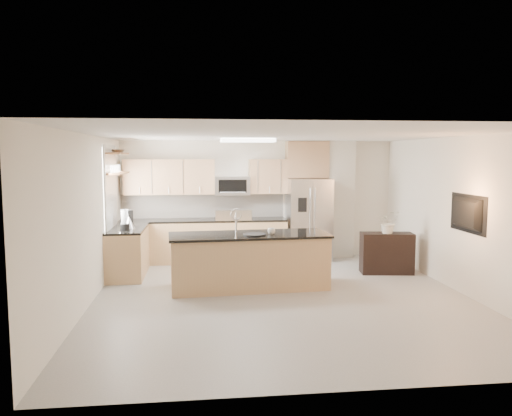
{
  "coord_description": "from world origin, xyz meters",
  "views": [
    {
      "loc": [
        -1.32,
        -7.74,
        2.28
      ],
      "look_at": [
        -0.28,
        1.3,
        1.32
      ],
      "focal_mm": 35.0,
      "sensor_mm": 36.0,
      "label": 1
    }
  ],
  "objects": [
    {
      "name": "credenza",
      "position": [
        2.29,
        1.43,
        0.39
      ],
      "size": [
        1.03,
        0.54,
        0.79
      ],
      "primitive_type": "cube",
      "rotation": [
        0.0,
        0.0,
        -0.13
      ],
      "color": "black",
      "rests_on": "floor"
    },
    {
      "name": "wall_left",
      "position": [
        -3.0,
        0.0,
        1.3
      ],
      "size": [
        0.02,
        6.5,
        2.6
      ],
      "primitive_type": "cube",
      "color": "white",
      "rests_on": "floor"
    },
    {
      "name": "partition_column",
      "position": [
        1.82,
        3.1,
        1.3
      ],
      "size": [
        0.6,
        0.3,
        2.6
      ],
      "primitive_type": "cube",
      "color": "beige",
      "rests_on": "floor"
    },
    {
      "name": "microwave",
      "position": [
        -0.6,
        3.04,
        1.63
      ],
      "size": [
        0.76,
        0.4,
        0.4
      ],
      "color": "silver",
      "rests_on": "upper_cabinets"
    },
    {
      "name": "wall_front",
      "position": [
        0.0,
        -3.25,
        1.3
      ],
      "size": [
        6.0,
        0.02,
        2.6
      ],
      "primitive_type": "cube",
      "color": "white",
      "rests_on": "floor"
    },
    {
      "name": "ceiling_fixture",
      "position": [
        -0.4,
        1.6,
        2.56
      ],
      "size": [
        1.0,
        0.5,
        0.06
      ],
      "primitive_type": "cube",
      "color": "white",
      "rests_on": "ceiling"
    },
    {
      "name": "flower_vase",
      "position": [
        2.28,
        1.36,
        1.12
      ],
      "size": [
        0.64,
        0.57,
        0.66
      ],
      "primitive_type": "imported",
      "rotation": [
        0.0,
        0.0,
        0.1
      ],
      "color": "beige",
      "rests_on": "credenza"
    },
    {
      "name": "island",
      "position": [
        -0.47,
        0.68,
        0.47
      ],
      "size": [
        2.78,
        1.15,
        1.37
      ],
      "rotation": [
        0.0,
        0.0,
        0.06
      ],
      "color": "tan",
      "rests_on": "floor"
    },
    {
      "name": "kettle",
      "position": [
        -2.62,
        1.72,
        1.04
      ],
      "size": [
        0.21,
        0.21,
        0.27
      ],
      "color": "silver",
      "rests_on": "left_counter"
    },
    {
      "name": "wall_back",
      "position": [
        0.0,
        3.25,
        1.3
      ],
      "size": [
        6.0,
        0.02,
        2.6
      ],
      "primitive_type": "cube",
      "color": "white",
      "rests_on": "floor"
    },
    {
      "name": "coffee_maker",
      "position": [
        -2.7,
        2.0,
        1.07
      ],
      "size": [
        0.24,
        0.26,
        0.32
      ],
      "color": "black",
      "rests_on": "left_counter"
    },
    {
      "name": "upper_cabinets",
      "position": [
        -1.3,
        3.09,
        1.83
      ],
      "size": [
        3.5,
        0.33,
        0.75
      ],
      "color": "tan",
      "rests_on": "wall_back"
    },
    {
      "name": "platter",
      "position": [
        -0.39,
        0.55,
        0.95
      ],
      "size": [
        0.47,
        0.47,
        0.02
      ],
      "primitive_type": "cylinder",
      "rotation": [
        0.0,
        0.0,
        -0.27
      ],
      "color": "black",
      "rests_on": "island"
    },
    {
      "name": "television",
      "position": [
        2.91,
        -0.2,
        1.35
      ],
      "size": [
        0.14,
        1.08,
        0.62
      ],
      "primitive_type": "imported",
      "rotation": [
        0.0,
        0.0,
        1.57
      ],
      "color": "black",
      "rests_on": "wall_right"
    },
    {
      "name": "wall_right",
      "position": [
        3.0,
        0.0,
        1.3
      ],
      "size": [
        0.02,
        6.5,
        2.6
      ],
      "primitive_type": "cube",
      "color": "white",
      "rests_on": "floor"
    },
    {
      "name": "left_counter",
      "position": [
        -2.67,
        1.85,
        0.46
      ],
      "size": [
        0.66,
        1.5,
        0.92
      ],
      "color": "tan",
      "rests_on": "floor"
    },
    {
      "name": "refrigerator",
      "position": [
        1.06,
        2.87,
        0.89
      ],
      "size": [
        0.92,
        0.78,
        1.78
      ],
      "color": "silver",
      "rests_on": "floor"
    },
    {
      "name": "cup",
      "position": [
        -0.09,
        0.6,
        0.99
      ],
      "size": [
        0.16,
        0.16,
        0.11
      ],
      "primitive_type": "imported",
      "rotation": [
        0.0,
        0.0,
        -0.23
      ],
      "color": "white",
      "rests_on": "island"
    },
    {
      "name": "shelf_lower",
      "position": [
        -2.85,
        1.95,
        1.95
      ],
      "size": [
        0.3,
        1.2,
        0.04
      ],
      "primitive_type": "cube",
      "color": "olive",
      "rests_on": "wall_left"
    },
    {
      "name": "range",
      "position": [
        -0.6,
        2.92,
        0.47
      ],
      "size": [
        0.76,
        0.64,
        1.14
      ],
      "color": "black",
      "rests_on": "floor"
    },
    {
      "name": "shelf_upper",
      "position": [
        -2.85,
        1.95,
        2.32
      ],
      "size": [
        0.3,
        1.2,
        0.04
      ],
      "primitive_type": "cube",
      "color": "olive",
      "rests_on": "wall_left"
    },
    {
      "name": "back_counter",
      "position": [
        -1.23,
        2.93,
        0.47
      ],
      "size": [
        3.55,
        0.66,
        1.44
      ],
      "color": "tan",
      "rests_on": "floor"
    },
    {
      "name": "floor",
      "position": [
        0.0,
        0.0,
        0.0
      ],
      "size": [
        6.5,
        6.5,
        0.0
      ],
      "primitive_type": "plane",
      "color": "#ACA9A3",
      "rests_on": "ground"
    },
    {
      "name": "window",
      "position": [
        -2.98,
        1.85,
        1.65
      ],
      "size": [
        0.04,
        1.15,
        1.65
      ],
      "color": "white",
      "rests_on": "wall_left"
    },
    {
      "name": "bowl",
      "position": [
        -2.85,
        2.16,
        2.38
      ],
      "size": [
        0.4,
        0.4,
        0.08
      ],
      "primitive_type": "imported",
      "rotation": [
        0.0,
        0.0,
        0.18
      ],
      "color": "silver",
      "rests_on": "shelf_upper"
    },
    {
      "name": "blender",
      "position": [
        -2.67,
        1.52,
        1.09
      ],
      "size": [
        0.17,
        0.17,
        0.38
      ],
      "color": "black",
      "rests_on": "left_counter"
    },
    {
      "name": "ceiling",
      "position": [
        0.0,
        0.0,
        2.6
      ],
      "size": [
        6.0,
        6.5,
        0.02
      ],
      "primitive_type": "cube",
      "color": "white",
      "rests_on": "wall_back"
    }
  ]
}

